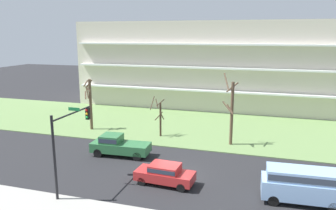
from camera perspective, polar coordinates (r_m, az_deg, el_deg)
ground at (r=27.49m, az=0.89°, el=-11.67°), size 160.00×160.00×0.00m
grass_lawn_strip at (r=40.34m, az=6.48°, el=-3.86°), size 80.00×16.00×0.08m
apartment_building at (r=52.76m, az=9.49°, el=6.89°), size 44.10×12.81×12.89m
tree_far_left at (r=39.62m, az=-13.20°, el=0.44°), size 1.10×1.31×6.00m
tree_left at (r=36.22m, az=-1.44°, el=-2.01°), size 1.41×1.82×4.35m
tree_center at (r=33.72m, az=10.78°, el=-1.00°), size 1.50×1.73×7.31m
pickup_green_near_left at (r=31.32m, az=-8.51°, el=-6.78°), size 5.51×2.31×1.95m
van_blue_center_left at (r=24.31m, az=21.99°, el=-12.31°), size 5.30×2.28×2.36m
sedan_red_center_right at (r=25.40m, az=-0.55°, el=-11.59°), size 4.49×2.04×1.57m
traffic_signal_mast at (r=24.35m, az=-16.77°, el=-5.16°), size 0.90×4.81×5.96m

